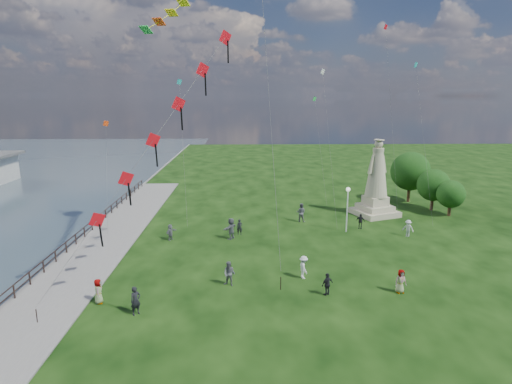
{
  "coord_description": "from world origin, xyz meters",
  "views": [
    {
      "loc": [
        -1.8,
        -23.07,
        12.48
      ],
      "look_at": [
        -1.0,
        8.0,
        5.5
      ],
      "focal_mm": 30.0,
      "sensor_mm": 36.0,
      "label": 1
    }
  ],
  "objects_px": {
    "person_1": "(229,274)",
    "person_11": "(231,228)",
    "person_9": "(360,221)",
    "person_10": "(98,291)",
    "person_8": "(408,228)",
    "person_6": "(240,227)",
    "person_7": "(301,213)",
    "person_2": "(304,267)",
    "person_4": "(401,281)",
    "statue": "(376,187)",
    "person_0": "(136,301)",
    "person_3": "(327,284)",
    "lamppost": "(348,200)",
    "person_5": "(170,232)"
  },
  "relations": [
    {
      "from": "statue",
      "to": "person_9",
      "type": "height_order",
      "value": "statue"
    },
    {
      "from": "person_9",
      "to": "person_5",
      "type": "bearing_deg",
      "value": -151.82
    },
    {
      "from": "person_8",
      "to": "person_3",
      "type": "bearing_deg",
      "value": -92.57
    },
    {
      "from": "person_10",
      "to": "person_11",
      "type": "bearing_deg",
      "value": -44.41
    },
    {
      "from": "person_5",
      "to": "person_8",
      "type": "distance_m",
      "value": 21.42
    },
    {
      "from": "person_3",
      "to": "person_0",
      "type": "bearing_deg",
      "value": -20.99
    },
    {
      "from": "person_4",
      "to": "person_6",
      "type": "distance_m",
      "value": 16.09
    },
    {
      "from": "statue",
      "to": "person_10",
      "type": "bearing_deg",
      "value": -160.42
    },
    {
      "from": "person_8",
      "to": "person_4",
      "type": "bearing_deg",
      "value": -75.69
    },
    {
      "from": "statue",
      "to": "person_3",
      "type": "height_order",
      "value": "statue"
    },
    {
      "from": "person_1",
      "to": "person_11",
      "type": "relative_size",
      "value": 0.88
    },
    {
      "from": "person_1",
      "to": "person_8",
      "type": "height_order",
      "value": "person_1"
    },
    {
      "from": "person_5",
      "to": "statue",
      "type": "bearing_deg",
      "value": -41.5
    },
    {
      "from": "person_11",
      "to": "person_7",
      "type": "bearing_deg",
      "value": 158.49
    },
    {
      "from": "person_11",
      "to": "person_0",
      "type": "bearing_deg",
      "value": 10.74
    },
    {
      "from": "lamppost",
      "to": "person_7",
      "type": "distance_m",
      "value": 5.57
    },
    {
      "from": "statue",
      "to": "lamppost",
      "type": "bearing_deg",
      "value": -148.28
    },
    {
      "from": "statue",
      "to": "person_7",
      "type": "xyz_separation_m",
      "value": [
        -8.26,
        -2.32,
        -2.1
      ]
    },
    {
      "from": "lamppost",
      "to": "person_6",
      "type": "bearing_deg",
      "value": -176.21
    },
    {
      "from": "person_7",
      "to": "person_10",
      "type": "distance_m",
      "value": 22.59
    },
    {
      "from": "statue",
      "to": "lamppost",
      "type": "distance_m",
      "value": 7.21
    },
    {
      "from": "person_9",
      "to": "person_10",
      "type": "xyz_separation_m",
      "value": [
        -20.13,
        -14.75,
        0.06
      ]
    },
    {
      "from": "person_0",
      "to": "person_2",
      "type": "height_order",
      "value": "person_0"
    },
    {
      "from": "person_0",
      "to": "person_9",
      "type": "distance_m",
      "value": 23.85
    },
    {
      "from": "person_1",
      "to": "person_8",
      "type": "xyz_separation_m",
      "value": [
        15.87,
        9.96,
        -0.08
      ]
    },
    {
      "from": "person_1",
      "to": "person_5",
      "type": "height_order",
      "value": "person_1"
    },
    {
      "from": "lamppost",
      "to": "person_1",
      "type": "distance_m",
      "value": 15.76
    },
    {
      "from": "person_2",
      "to": "person_6",
      "type": "relative_size",
      "value": 1.11
    },
    {
      "from": "person_11",
      "to": "person_5",
      "type": "bearing_deg",
      "value": -56.5
    },
    {
      "from": "person_11",
      "to": "person_3",
      "type": "bearing_deg",
      "value": 61.68
    },
    {
      "from": "person_9",
      "to": "person_8",
      "type": "bearing_deg",
      "value": -15.3
    },
    {
      "from": "statue",
      "to": "person_10",
      "type": "distance_m",
      "value": 30.18
    },
    {
      "from": "person_1",
      "to": "person_7",
      "type": "distance_m",
      "value": 16.32
    },
    {
      "from": "person_3",
      "to": "person_4",
      "type": "relative_size",
      "value": 0.94
    },
    {
      "from": "person_6",
      "to": "person_10",
      "type": "relative_size",
      "value": 0.93
    },
    {
      "from": "person_1",
      "to": "person_6",
      "type": "relative_size",
      "value": 1.16
    },
    {
      "from": "lamppost",
      "to": "person_9",
      "type": "distance_m",
      "value": 3.01
    },
    {
      "from": "lamppost",
      "to": "person_11",
      "type": "height_order",
      "value": "lamppost"
    },
    {
      "from": "person_10",
      "to": "person_4",
      "type": "bearing_deg",
      "value": -98.56
    },
    {
      "from": "lamppost",
      "to": "person_3",
      "type": "xyz_separation_m",
      "value": [
        -4.28,
        -13.02,
        -2.34
      ]
    },
    {
      "from": "statue",
      "to": "person_2",
      "type": "relative_size",
      "value": 4.97
    },
    {
      "from": "person_7",
      "to": "person_10",
      "type": "xyz_separation_m",
      "value": [
        -14.69,
        -17.15,
        -0.17
      ]
    },
    {
      "from": "person_2",
      "to": "person_4",
      "type": "bearing_deg",
      "value": -123.68
    },
    {
      "from": "person_8",
      "to": "person_6",
      "type": "bearing_deg",
      "value": -146.02
    },
    {
      "from": "person_2",
      "to": "person_6",
      "type": "distance_m",
      "value": 10.75
    },
    {
      "from": "person_10",
      "to": "person_6",
      "type": "bearing_deg",
      "value": -44.47
    },
    {
      "from": "person_6",
      "to": "person_7",
      "type": "xyz_separation_m",
      "value": [
        6.17,
        4.07,
        0.23
      ]
    },
    {
      "from": "person_2",
      "to": "person_9",
      "type": "bearing_deg",
      "value": -43.3
    },
    {
      "from": "lamppost",
      "to": "person_6",
      "type": "distance_m",
      "value": 10.32
    },
    {
      "from": "person_4",
      "to": "person_3",
      "type": "bearing_deg",
      "value": 172.51
    }
  ]
}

